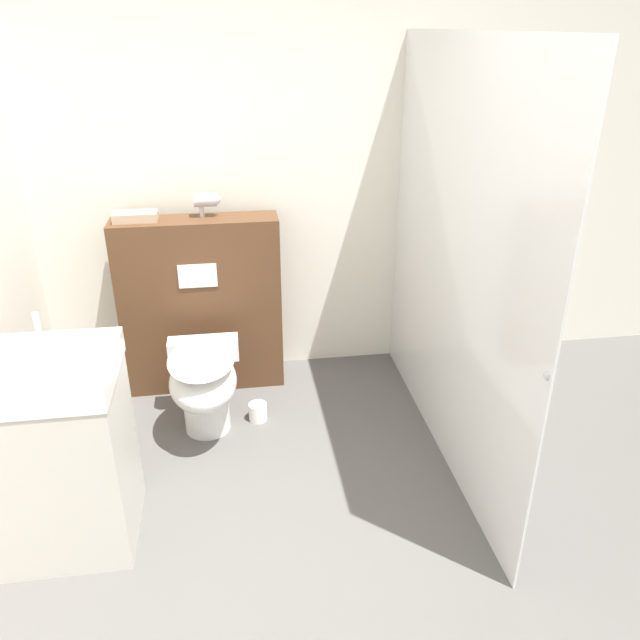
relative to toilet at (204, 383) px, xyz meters
The scene contains 9 objects.
ground_plane 1.47m from the toilet, 72.49° to the right, with size 12.00×12.00×0.00m, color #565451.
wall_back 1.29m from the toilet, 61.23° to the left, with size 8.00×0.06×2.50m.
partition_panel 0.60m from the toilet, 90.77° to the left, with size 0.96×0.25×1.08m.
shower_glass 1.46m from the toilet, 11.95° to the right, with size 0.04×2.04×2.07m.
toilet is the anchor object (origin of this frame).
sink_vanity 0.93m from the toilet, 130.95° to the right, with size 0.61×0.51×1.04m.
hair_drier 1.04m from the toilet, 82.88° to the left, with size 0.16×0.08×0.14m.
folded_towel 1.02m from the toilet, 120.15° to the left, with size 0.24×0.13×0.05m.
spare_toilet_roll 0.40m from the toilet, 16.37° to the left, with size 0.11×0.11×0.10m.
Camera 1 is at (-0.24, -1.60, 2.09)m, focal length 35.00 mm.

